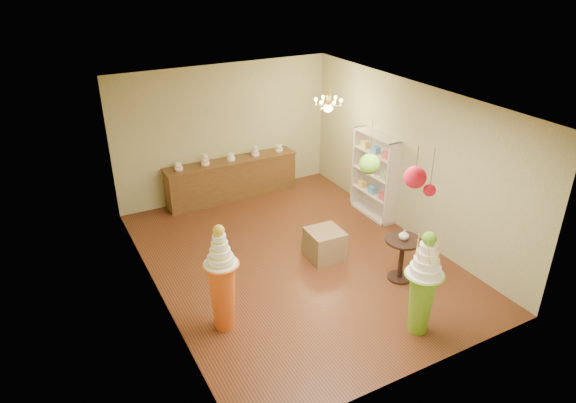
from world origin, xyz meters
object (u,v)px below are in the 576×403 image
pedestal_green (422,290)px  round_table (402,254)px  pedestal_orange (222,288)px  sideboard (232,178)px

pedestal_green → round_table: bearing=62.0°
pedestal_green → round_table: (0.63, 1.18, -0.22)m
pedestal_orange → sideboard: pedestal_orange is taller
pedestal_orange → round_table: 3.16m
pedestal_orange → sideboard: (1.86, 4.12, -0.23)m
round_table → pedestal_orange: bearing=175.3°
pedestal_green → round_table: 1.36m
pedestal_green → sideboard: pedestal_green is taller
pedestal_green → round_table: size_ratio=2.14×
sideboard → round_table: sideboard is taller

